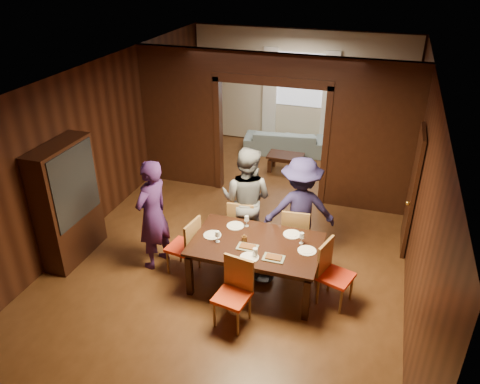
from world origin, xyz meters
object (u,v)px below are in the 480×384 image
(person_grey, at_px, (246,199))
(chair_far_r, at_px, (296,232))
(person_purple, at_px, (152,215))
(chair_far_l, at_px, (243,223))
(dining_table, at_px, (256,264))
(person_navy, at_px, (300,209))
(chair_left, at_px, (183,245))
(sofa, at_px, (285,141))
(coffee_table, at_px, (285,163))
(chair_right, at_px, (336,275))
(chair_near, at_px, (232,295))
(hutch, at_px, (68,203))

(person_grey, xyz_separation_m, chair_far_r, (0.86, -0.05, -0.44))
(person_purple, bearing_deg, chair_far_l, 138.54)
(dining_table, height_order, chair_far_r, chair_far_r)
(person_navy, height_order, chair_left, person_navy)
(sofa, height_order, coffee_table, sofa)
(sofa, bearing_deg, chair_left, 76.83)
(chair_far_r, bearing_deg, dining_table, 59.28)
(chair_right, height_order, chair_far_l, same)
(chair_right, bearing_deg, coffee_table, 39.85)
(chair_near, bearing_deg, person_grey, 110.63)
(dining_table, distance_m, hutch, 3.15)
(person_grey, xyz_separation_m, person_navy, (0.90, 0.01, -0.03))
(coffee_table, relative_size, chair_left, 0.82)
(chair_left, bearing_deg, chair_far_l, 150.86)
(hutch, bearing_deg, chair_far_l, 21.95)
(chair_right, height_order, chair_near, same)
(person_grey, xyz_separation_m, chair_right, (1.64, -0.97, -0.44))
(dining_table, height_order, chair_right, chair_right)
(chair_near, bearing_deg, person_navy, 83.17)
(sofa, bearing_deg, chair_right, 102.16)
(person_purple, bearing_deg, dining_table, 102.56)
(coffee_table, height_order, chair_far_r, chair_far_r)
(sofa, distance_m, chair_far_r, 4.45)
(dining_table, bearing_deg, person_grey, 115.25)
(person_purple, relative_size, chair_near, 1.89)
(person_purple, distance_m, chair_far_l, 1.54)
(person_navy, distance_m, hutch, 3.72)
(chair_left, bearing_deg, hutch, -76.70)
(chair_near, bearing_deg, dining_table, 94.41)
(sofa, height_order, chair_far_r, chair_far_r)
(person_purple, height_order, person_navy, person_purple)
(chair_right, xyz_separation_m, chair_far_r, (-0.78, 0.92, 0.00))
(dining_table, bearing_deg, chair_far_r, 64.58)
(person_navy, distance_m, coffee_table, 3.37)
(chair_left, xyz_separation_m, chair_far_r, (1.61, 0.91, 0.00))
(person_navy, relative_size, sofa, 0.89)
(person_grey, xyz_separation_m, chair_near, (0.37, -1.83, -0.44))
(sofa, xyz_separation_m, chair_far_r, (1.16, -4.29, 0.19))
(chair_left, bearing_deg, chair_far_r, 128.34)
(chair_right, bearing_deg, chair_far_l, 79.37)
(sofa, distance_m, chair_right, 5.56)
(coffee_table, distance_m, chair_near, 5.03)
(chair_far_l, height_order, chair_far_r, same)
(chair_far_l, bearing_deg, hutch, 17.23)
(dining_table, bearing_deg, chair_left, -178.86)
(person_grey, height_order, dining_table, person_grey)
(person_grey, distance_m, sofa, 4.29)
(person_grey, xyz_separation_m, chair_far_l, (-0.04, -0.06, -0.44))
(chair_right, xyz_separation_m, chair_near, (-1.28, -0.86, 0.00))
(hutch, bearing_deg, sofa, 66.29)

